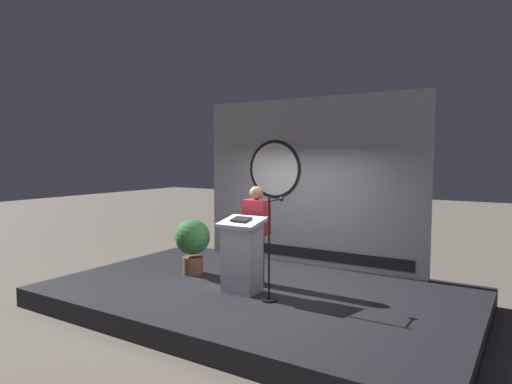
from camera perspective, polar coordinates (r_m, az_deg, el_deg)
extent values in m
plane|color=#6B6056|center=(7.25, 0.09, -14.39)|extent=(40.00, 40.00, 0.00)
cube|color=black|center=(7.21, 0.09, -13.26)|extent=(6.40, 4.00, 0.30)
cube|color=#9E9EA3|center=(8.50, 6.73, 1.27)|extent=(4.41, 0.10, 3.15)
cylinder|color=black|center=(8.77, 2.39, 2.91)|extent=(1.14, 0.02, 1.14)
cylinder|color=white|center=(8.77, 2.38, 2.91)|extent=(1.02, 0.02, 1.02)
cube|color=black|center=(8.63, 6.48, -7.75)|extent=(3.97, 0.02, 0.20)
cube|color=silver|center=(6.86, -1.80, -8.38)|extent=(0.52, 0.40, 1.04)
cube|color=silver|center=(6.75, -1.81, -3.83)|extent=(0.64, 0.50, 0.15)
cube|color=black|center=(6.73, -1.91, -3.48)|extent=(0.28, 0.20, 0.06)
cylinder|color=black|center=(7.30, 0.05, -8.54)|extent=(0.26, 0.26, 0.80)
cube|color=red|center=(7.17, 0.05, -3.23)|extent=(0.40, 0.24, 0.56)
sphere|color=#997051|center=(7.13, 0.05, -0.12)|extent=(0.22, 0.22, 0.22)
cylinder|color=black|center=(6.58, 1.65, -13.53)|extent=(0.24, 0.24, 0.02)
cylinder|color=black|center=(6.39, 1.67, -7.33)|extent=(0.03, 0.03, 1.48)
cylinder|color=black|center=(6.44, 2.49, -1.04)|extent=(0.02, 0.36, 0.02)
sphere|color=#262626|center=(6.60, 3.27, -0.91)|extent=(0.07, 0.07, 0.07)
cylinder|color=brown|center=(8.04, -8.04, -9.19)|extent=(0.36, 0.36, 0.30)
sphere|color=#2D6B33|center=(7.94, -8.08, -5.68)|extent=(0.61, 0.61, 0.61)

